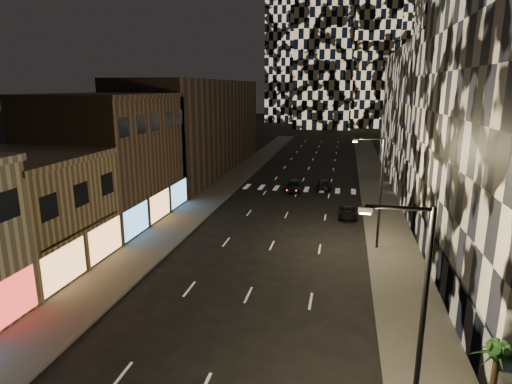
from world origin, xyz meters
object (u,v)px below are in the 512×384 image
at_px(car_dark_oncoming, 324,184).
at_px(car_dark_rightlane, 348,213).
at_px(streetlight_near, 416,310).
at_px(streetlight_far, 378,186).
at_px(palm_tree, 497,358).
at_px(car_dark_midlane, 294,186).

height_order(car_dark_oncoming, car_dark_rightlane, car_dark_oncoming).
bearing_deg(streetlight_near, streetlight_far, 90.00).
xyz_separation_m(streetlight_far, car_dark_oncoming, (-5.11, 20.78, -4.72)).
relative_size(streetlight_near, car_dark_rightlane, 2.28).
bearing_deg(car_dark_oncoming, palm_tree, 101.44).
relative_size(streetlight_far, car_dark_midlane, 1.99).
bearing_deg(car_dark_rightlane, streetlight_near, -84.97).
bearing_deg(palm_tree, car_dark_rightlane, 100.77).
bearing_deg(car_dark_midlane, palm_tree, -77.22).
height_order(streetlight_near, car_dark_midlane, streetlight_near).
distance_m(streetlight_near, car_dark_rightlane, 28.81).
distance_m(car_dark_oncoming, palm_tree, 40.79).
relative_size(car_dark_oncoming, car_dark_rightlane, 1.11).
xyz_separation_m(car_dark_rightlane, palm_tree, (5.21, -27.42, 2.70)).
height_order(streetlight_far, palm_tree, streetlight_far).
relative_size(streetlight_far, car_dark_rightlane, 2.28).
distance_m(streetlight_far, car_dark_midlane, 20.95).
bearing_deg(palm_tree, streetlight_near, -163.76).
relative_size(car_dark_rightlane, palm_tree, 1.05).
height_order(car_dark_midlane, car_dark_rightlane, car_dark_midlane).
height_order(streetlight_near, car_dark_rightlane, streetlight_near).
distance_m(streetlight_far, palm_tree, 19.46).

